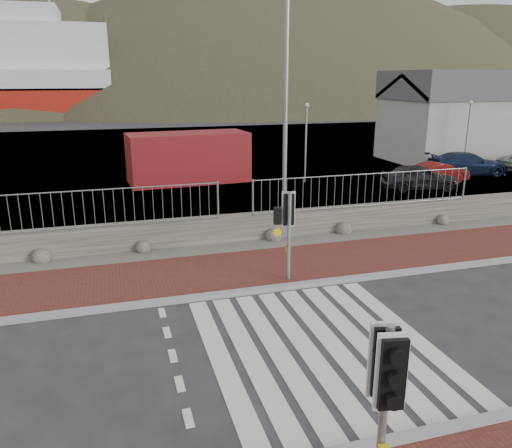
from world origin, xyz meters
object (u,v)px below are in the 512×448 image
object	(u,v)px
car_c	(467,164)
traffic_signal_far	(288,218)
streetlight	(290,86)
traffic_signal_near	(386,382)
car_a	(419,177)
shipping_container	(188,158)
car_b	(439,172)

from	to	relation	value
car_c	traffic_signal_far	bearing A→B (deg)	137.09
streetlight	traffic_signal_near	bearing A→B (deg)	-93.16
traffic_signal_far	car_c	xyz separation A→B (m)	(15.12, 11.74, -1.19)
car_a	car_c	size ratio (longest dim) A/B	0.83
traffic_signal_far	car_a	distance (m)	13.81
traffic_signal_near	traffic_signal_far	bearing A→B (deg)	90.45
streetlight	shipping_container	distance (m)	10.65
car_a	traffic_signal_far	bearing A→B (deg)	145.62
shipping_container	car_c	size ratio (longest dim) A/B	1.39
traffic_signal_far	streetlight	distance (m)	5.93
streetlight	car_a	world-z (taller)	streetlight
streetlight	shipping_container	world-z (taller)	streetlight
traffic_signal_near	shipping_container	bearing A→B (deg)	98.77
traffic_signal_far	car_a	bearing A→B (deg)	-130.94
traffic_signal_near	car_b	size ratio (longest dim) A/B	0.82
car_a	car_b	world-z (taller)	car_a
streetlight	shipping_container	xyz separation A→B (m)	(-2.12, 9.71, -3.81)
car_c	car_a	bearing A→B (deg)	127.25
car_a	car_c	world-z (taller)	car_c
shipping_container	car_a	size ratio (longest dim) A/B	1.67
traffic_signal_near	car_c	bearing A→B (deg)	60.64
streetlight	car_c	distance (m)	15.82
streetlight	traffic_signal_far	bearing A→B (deg)	-98.67
traffic_signal_near	shipping_container	world-z (taller)	traffic_signal_near
shipping_container	car_a	xyz separation A→B (m)	(10.68, -5.20, -0.66)
streetlight	car_a	size ratio (longest dim) A/B	2.43
traffic_signal_far	car_b	size ratio (longest dim) A/B	0.77
car_a	car_c	distance (m)	5.50
shipping_container	car_b	world-z (taller)	shipping_container
car_a	car_c	bearing A→B (deg)	-48.15
traffic_signal_far	car_b	xyz separation A→B (m)	(12.29, 10.40, -1.30)
streetlight	car_c	xyz separation A→B (m)	(13.42, 7.09, -4.46)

